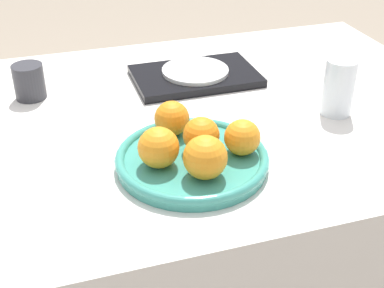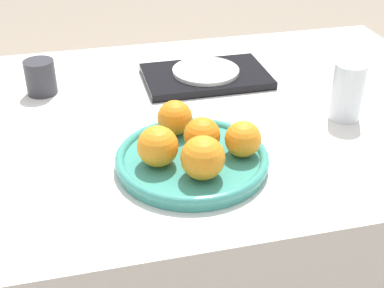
% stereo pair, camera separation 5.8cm
% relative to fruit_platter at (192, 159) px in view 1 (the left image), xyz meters
% --- Properties ---
extents(table, '(1.55, 0.91, 0.73)m').
position_rel_fruit_platter_xyz_m(table, '(-0.04, 0.22, -0.38)').
color(table, silver).
rests_on(table, ground_plane).
extents(fruit_platter, '(0.30, 0.30, 0.03)m').
position_rel_fruit_platter_xyz_m(fruit_platter, '(0.00, 0.00, 0.00)').
color(fruit_platter, teal).
rests_on(fruit_platter, table).
extents(orange_0, '(0.08, 0.08, 0.08)m').
position_rel_fruit_platter_xyz_m(orange_0, '(-0.07, -0.01, 0.04)').
color(orange_0, orange).
rests_on(orange_0, fruit_platter).
extents(orange_1, '(0.07, 0.07, 0.07)m').
position_rel_fruit_platter_xyz_m(orange_1, '(0.02, 0.02, 0.04)').
color(orange_1, orange).
rests_on(orange_1, fruit_platter).
extents(orange_2, '(0.08, 0.08, 0.08)m').
position_rel_fruit_platter_xyz_m(orange_2, '(0.00, -0.07, 0.05)').
color(orange_2, orange).
rests_on(orange_2, fruit_platter).
extents(orange_3, '(0.07, 0.07, 0.07)m').
position_rel_fruit_platter_xyz_m(orange_3, '(0.10, -0.01, 0.04)').
color(orange_3, orange).
rests_on(orange_3, fruit_platter).
extents(orange_4, '(0.07, 0.07, 0.07)m').
position_rel_fruit_platter_xyz_m(orange_4, '(-0.01, 0.10, 0.04)').
color(orange_4, orange).
rests_on(orange_4, fruit_platter).
extents(water_glass, '(0.07, 0.07, 0.13)m').
position_rel_fruit_platter_xyz_m(water_glass, '(0.38, 0.11, 0.05)').
color(water_glass, silver).
rests_on(water_glass, table).
extents(serving_tray, '(0.31, 0.20, 0.02)m').
position_rel_fruit_platter_xyz_m(serving_tray, '(0.13, 0.38, -0.01)').
color(serving_tray, black).
rests_on(serving_tray, table).
extents(side_plate, '(0.17, 0.17, 0.01)m').
position_rel_fruit_platter_xyz_m(side_plate, '(0.13, 0.38, 0.01)').
color(side_plate, silver).
rests_on(side_plate, serving_tray).
extents(cup_2, '(0.07, 0.07, 0.08)m').
position_rel_fruit_platter_xyz_m(cup_2, '(-0.28, 0.40, 0.03)').
color(cup_2, '#333338').
rests_on(cup_2, table).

